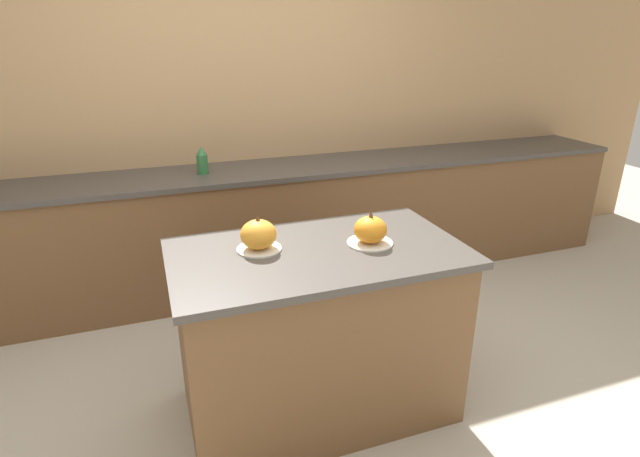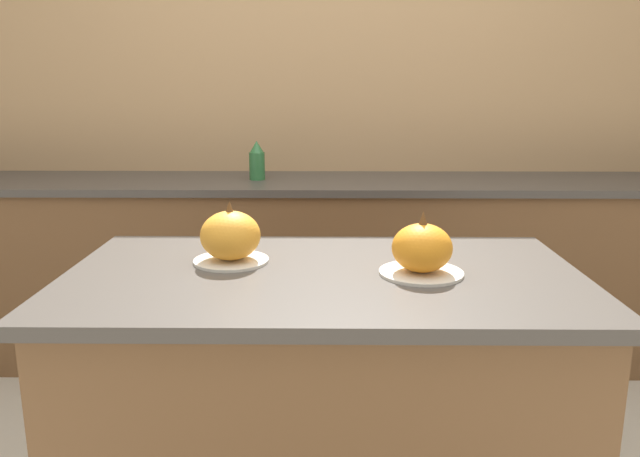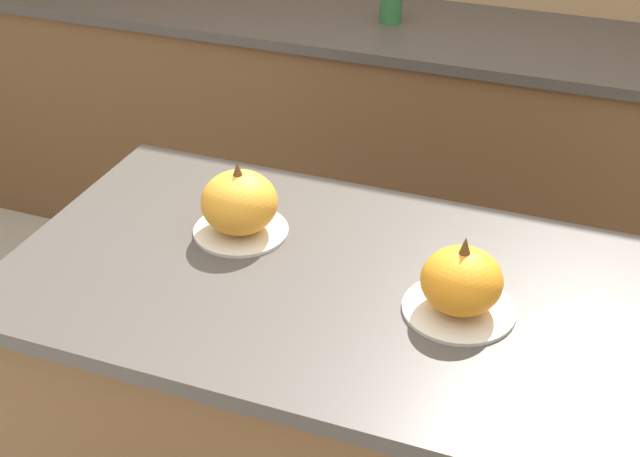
{
  "view_description": "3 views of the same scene",
  "coord_description": "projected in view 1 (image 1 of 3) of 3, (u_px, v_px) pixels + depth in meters",
  "views": [
    {
      "loc": [
        -0.69,
        -1.96,
        1.81
      ],
      "look_at": [
        0.0,
        -0.02,
        1.0
      ],
      "focal_mm": 28.0,
      "sensor_mm": 36.0,
      "label": 1
    },
    {
      "loc": [
        0.01,
        -1.55,
        1.37
      ],
      "look_at": [
        -0.01,
        0.04,
        1.0
      ],
      "focal_mm": 35.0,
      "sensor_mm": 36.0,
      "label": 2
    },
    {
      "loc": [
        0.48,
        -1.37,
        1.92
      ],
      "look_at": [
        -0.04,
        0.02,
        0.99
      ],
      "focal_mm": 50.0,
      "sensor_mm": 36.0,
      "label": 3
    }
  ],
  "objects": [
    {
      "name": "ground_plane",
      "position": [
        318.0,
        405.0,
        2.6
      ],
      "size": [
        12.0,
        12.0,
        0.0
      ],
      "primitive_type": "plane",
      "color": "#BCB29E"
    },
    {
      "name": "wall_back",
      "position": [
        239.0,
        114.0,
        3.69
      ],
      "size": [
        8.0,
        0.06,
        2.5
      ],
      "color": "tan",
      "rests_on": "ground_plane"
    },
    {
      "name": "kitchen_island",
      "position": [
        318.0,
        332.0,
        2.44
      ],
      "size": [
        1.34,
        0.76,
        0.89
      ],
      "color": "brown",
      "rests_on": "ground_plane"
    },
    {
      "name": "back_counter",
      "position": [
        254.0,
        229.0,
        3.69
      ],
      "size": [
        6.0,
        0.6,
        0.91
      ],
      "color": "brown",
      "rests_on": "ground_plane"
    },
    {
      "name": "pumpkin_cake_left",
      "position": [
        259.0,
        236.0,
        2.25
      ],
      "size": [
        0.21,
        0.21,
        0.17
      ],
      "color": "silver",
      "rests_on": "kitchen_island"
    },
    {
      "name": "pumpkin_cake_right",
      "position": [
        370.0,
        231.0,
        2.32
      ],
      "size": [
        0.22,
        0.22,
        0.17
      ],
      "color": "silver",
      "rests_on": "kitchen_island"
    },
    {
      "name": "bottle_tall",
      "position": [
        202.0,
        161.0,
        3.39
      ],
      "size": [
        0.08,
        0.08,
        0.19
      ],
      "color": "#2D6B38",
      "rests_on": "back_counter"
    }
  ]
}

